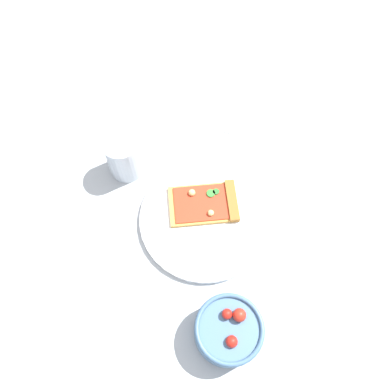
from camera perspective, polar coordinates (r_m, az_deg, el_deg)
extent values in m
plane|color=#B2B7BC|center=(0.82, 3.12, -2.09)|extent=(2.40, 2.40, 0.00)
cylinder|color=white|center=(0.81, 1.84, -3.93)|extent=(0.27, 0.27, 0.01)
cube|color=gold|center=(0.81, 1.64, -1.78)|extent=(0.13, 0.16, 0.01)
cube|color=#A36B2D|center=(0.81, 5.89, -1.28)|extent=(0.09, 0.05, 0.02)
cube|color=red|center=(0.80, 1.65, -1.63)|extent=(0.12, 0.14, 0.00)
cylinder|color=#388433|center=(0.81, 2.78, -0.19)|extent=(0.02, 0.02, 0.00)
sphere|color=#F2D87F|center=(0.80, -0.01, -0.10)|extent=(0.01, 0.01, 0.01)
cylinder|color=#2D722D|center=(0.81, 3.43, 0.09)|extent=(0.01, 0.01, 0.00)
sphere|color=#F2D87F|center=(0.79, 2.53, -3.03)|extent=(0.01, 0.01, 0.01)
cylinder|color=#4C7299|center=(0.73, 5.32, -19.64)|extent=(0.12, 0.12, 0.06)
torus|color=#4C7299|center=(0.70, 5.56, -19.36)|extent=(0.12, 0.12, 0.01)
sphere|color=red|center=(0.70, 6.99, -17.53)|extent=(0.02, 0.02, 0.02)
sphere|color=red|center=(0.69, 5.87, -21.03)|extent=(0.02, 0.02, 0.02)
sphere|color=red|center=(0.69, 5.18, -17.43)|extent=(0.02, 0.02, 0.02)
cylinder|color=silver|center=(0.83, -10.02, 5.15)|extent=(0.07, 0.07, 0.11)
cylinder|color=black|center=(0.83, -9.96, 4.97)|extent=(0.06, 0.06, 0.09)
cube|color=white|center=(0.96, 3.31, 12.93)|extent=(0.16, 0.16, 0.00)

